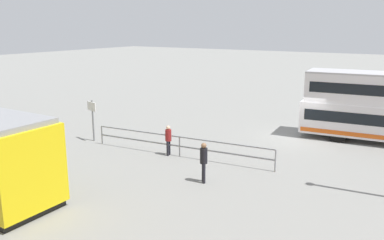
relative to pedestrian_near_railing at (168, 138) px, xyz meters
The scene contains 5 objects.
ground_plane 8.33m from the pedestrian_near_railing, 126.39° to the right, with size 160.00×160.00×0.00m, color gray.
pedestrian_near_railing is the anchor object (origin of this frame).
pedestrian_crossing 4.12m from the pedestrian_near_railing, 146.64° to the left, with size 0.45×0.45×1.77m.
pedestrian_railing 0.65m from the pedestrian_near_railing, behind, with size 10.02×1.03×1.08m.
info_sign 5.32m from the pedestrian_near_railing, ahead, with size 0.90×0.32×2.41m.
Camera 1 is at (-6.68, 22.97, 6.59)m, focal length 37.55 mm.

